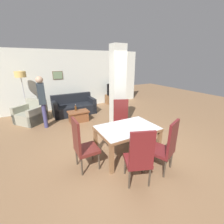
% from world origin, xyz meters
% --- Properties ---
extents(ground_plane, '(18.00, 18.00, 0.00)m').
position_xyz_m(ground_plane, '(0.00, 0.00, 0.00)').
color(ground_plane, '#836041').
extents(back_wall, '(7.20, 0.09, 2.70)m').
position_xyz_m(back_wall, '(-0.00, 4.63, 1.35)').
color(back_wall, silver).
rests_on(back_wall, ground_plane).
extents(divider_pillar, '(0.42, 0.35, 2.70)m').
position_xyz_m(divider_pillar, '(0.54, 1.39, 1.35)').
color(divider_pillar, silver).
rests_on(divider_pillar, ground_plane).
extents(dining_table, '(1.41, 0.94, 0.74)m').
position_xyz_m(dining_table, '(0.00, 0.00, 0.58)').
color(dining_table, brown).
rests_on(dining_table, ground_plane).
extents(dining_chair_near_right, '(0.60, 0.60, 1.16)m').
position_xyz_m(dining_chair_near_right, '(0.35, -0.88, 0.60)').
color(dining_chair_near_right, maroon).
rests_on(dining_chair_near_right, ground_plane).
extents(dining_chair_far_right, '(0.60, 0.60, 1.16)m').
position_xyz_m(dining_chair_far_right, '(0.35, 0.84, 0.60)').
color(dining_chair_far_right, maroon).
rests_on(dining_chair_far_right, ground_plane).
extents(dining_chair_head_left, '(0.46, 0.46, 1.16)m').
position_xyz_m(dining_chair_head_left, '(-1.12, 0.00, 0.60)').
color(dining_chair_head_left, maroon).
rests_on(dining_chair_head_left, ground_plane).
extents(dining_chair_near_left, '(0.59, 0.59, 1.16)m').
position_xyz_m(dining_chair_near_left, '(-0.35, -0.91, 0.60)').
color(dining_chair_near_left, maroon).
rests_on(dining_chair_near_left, ground_plane).
extents(sofa, '(1.76, 0.89, 0.83)m').
position_xyz_m(sofa, '(-0.34, 3.65, 0.29)').
color(sofa, black).
rests_on(sofa, ground_plane).
extents(armchair, '(1.24, 1.24, 0.83)m').
position_xyz_m(armchair, '(-2.01, 3.46, 0.29)').
color(armchair, gray).
rests_on(armchair, ground_plane).
extents(coffee_table, '(0.77, 0.47, 0.42)m').
position_xyz_m(coffee_table, '(-0.43, 2.66, 0.21)').
color(coffee_table, brown).
rests_on(coffee_table, ground_plane).
extents(bottle, '(0.08, 0.08, 0.23)m').
position_xyz_m(bottle, '(-0.48, 2.78, 0.51)').
color(bottle, '#4C2D14').
rests_on(bottle, coffee_table).
extents(tv_stand, '(0.91, 0.40, 0.48)m').
position_xyz_m(tv_stand, '(2.07, 4.35, 0.24)').
color(tv_stand, brown).
rests_on(tv_stand, ground_plane).
extents(tv_screen, '(0.99, 0.42, 0.62)m').
position_xyz_m(tv_screen, '(2.07, 4.35, 0.78)').
color(tv_screen, black).
rests_on(tv_screen, tv_stand).
extents(floor_lamp, '(0.40, 0.40, 1.85)m').
position_xyz_m(floor_lamp, '(-2.15, 4.14, 1.58)').
color(floor_lamp, '#B7B7BC').
rests_on(floor_lamp, ground_plane).
extents(standing_person, '(0.25, 0.40, 1.76)m').
position_xyz_m(standing_person, '(-1.59, 2.75, 1.02)').
color(standing_person, '#3E3D6D').
rests_on(standing_person, ground_plane).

